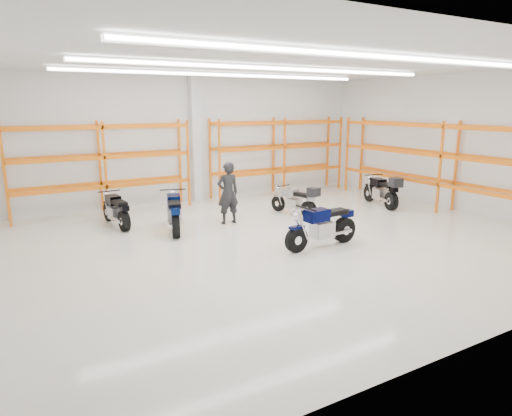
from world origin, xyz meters
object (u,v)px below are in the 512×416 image
motorcycle_main (325,227)px  motorcycle_back_d (383,191)px  motorcycle_back_b (174,213)px  motorcycle_back_a (116,211)px  motorcycle_back_c (297,201)px  structural_column (195,140)px  standing_man (228,193)px

motorcycle_main → motorcycle_back_d: bearing=29.2°
motorcycle_back_b → motorcycle_back_d: bearing=-5.0°
motorcycle_back_a → motorcycle_back_d: (8.70, -1.97, 0.08)m
motorcycle_back_c → structural_column: bearing=116.0°
standing_man → structural_column: bearing=-95.4°
standing_man → structural_column: 3.85m
motorcycle_back_a → structural_column: 4.55m
motorcycle_back_c → motorcycle_back_d: motorcycle_back_d is taller
motorcycle_back_c → standing_man: standing_man is taller
standing_man → motorcycle_back_c: bearing=177.2°
motorcycle_main → standing_man: 3.46m
motorcycle_back_b → structural_column: (2.21, 3.60, 1.73)m
motorcycle_main → standing_man: bearing=107.9°
motorcycle_back_a → motorcycle_back_d: 8.92m
motorcycle_back_a → motorcycle_back_d: motorcycle_back_d is taller
motorcycle_back_d → structural_column: (-5.20, 4.26, 1.71)m
motorcycle_main → motorcycle_back_d: size_ratio=1.02×
structural_column → motorcycle_back_a: bearing=-146.9°
motorcycle_main → motorcycle_back_a: bearing=131.6°
motorcycle_main → structural_column: structural_column is taller
motorcycle_back_a → standing_man: standing_man is taller
motorcycle_back_b → standing_man: 1.75m
standing_man → motorcycle_back_a: bearing=-20.9°
standing_man → structural_column: structural_column is taller
standing_man → structural_column: (0.51, 3.58, 1.32)m
motorcycle_main → motorcycle_back_a: 6.11m
motorcycle_back_a → motorcycle_back_c: 5.57m
motorcycle_main → structural_column: (-0.55, 6.85, 1.74)m
motorcycle_main → motorcycle_back_b: size_ratio=1.02×
standing_man → motorcycle_main: bearing=110.5°
structural_column → motorcycle_back_d: bearing=-39.3°
motorcycle_back_a → motorcycle_back_b: motorcycle_back_b is taller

